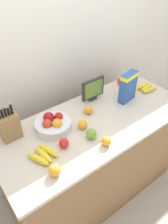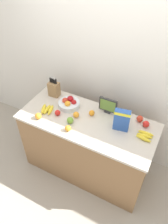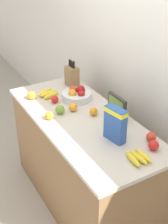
# 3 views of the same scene
# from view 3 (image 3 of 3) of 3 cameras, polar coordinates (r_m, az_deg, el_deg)

# --- Properties ---
(ground_plane) EXTENTS (14.00, 14.00, 0.00)m
(ground_plane) POSITION_cam_3_polar(r_m,az_deg,el_deg) (3.16, -0.26, -15.79)
(ground_plane) COLOR #B2A899
(wall_back) EXTENTS (9.00, 0.06, 2.60)m
(wall_back) POSITION_cam_3_polar(r_m,az_deg,el_deg) (2.71, 10.28, 8.62)
(wall_back) COLOR silver
(wall_back) RESTS_ON ground_plane
(counter) EXTENTS (1.63, 0.71, 0.94)m
(counter) POSITION_cam_3_polar(r_m,az_deg,el_deg) (2.84, -0.29, -9.18)
(counter) COLOR olive
(counter) RESTS_ON ground_plane
(knife_block) EXTENTS (0.14, 0.10, 0.30)m
(knife_block) POSITION_cam_3_polar(r_m,az_deg,el_deg) (3.09, -2.23, 6.64)
(knife_block) COLOR #937047
(knife_block) RESTS_ON counter
(small_monitor) EXTENTS (0.22, 0.03, 0.21)m
(small_monitor) POSITION_cam_3_polar(r_m,az_deg,el_deg) (2.51, 6.01, 0.91)
(small_monitor) COLOR #2D2D2D
(small_monitor) RESTS_ON counter
(cereal_box) EXTENTS (0.18, 0.10, 0.27)m
(cereal_box) POSITION_cam_3_polar(r_m,az_deg,el_deg) (2.24, 5.75, -2.00)
(cereal_box) COLOR #2D56A8
(cereal_box) RESTS_ON counter
(fruit_bowl) EXTENTS (0.27, 0.27, 0.12)m
(fruit_bowl) POSITION_cam_3_polar(r_m,az_deg,el_deg) (2.85, -1.35, 3.17)
(fruit_bowl) COLOR silver
(fruit_bowl) RESTS_ON counter
(banana_bunch_left) EXTENTS (0.19, 0.20, 0.04)m
(banana_bunch_left) POSITION_cam_3_polar(r_m,az_deg,el_deg) (2.94, -6.58, 3.37)
(banana_bunch_left) COLOR yellow
(banana_bunch_left) RESTS_ON counter
(banana_bunch_right) EXTENTS (0.17, 0.14, 0.04)m
(banana_bunch_right) POSITION_cam_3_polar(r_m,az_deg,el_deg) (2.14, 9.87, -8.17)
(banana_bunch_right) COLOR yellow
(banana_bunch_right) RESTS_ON counter
(apple_middle) EXTENTS (0.07, 0.07, 0.07)m
(apple_middle) POSITION_cam_3_polar(r_m,az_deg,el_deg) (2.80, -5.38, 2.34)
(apple_middle) COLOR red
(apple_middle) RESTS_ON counter
(apple_leftmost) EXTENTS (0.08, 0.08, 0.08)m
(apple_leftmost) POSITION_cam_3_polar(r_m,az_deg,el_deg) (2.62, -4.41, 0.44)
(apple_leftmost) COLOR #6B9E33
(apple_leftmost) RESTS_ON counter
(apple_by_knife_block) EXTENTS (0.08, 0.08, 0.08)m
(apple_by_knife_block) POSITION_cam_3_polar(r_m,az_deg,el_deg) (2.32, 12.18, -4.52)
(apple_by_knife_block) COLOR red
(apple_by_knife_block) RESTS_ON counter
(apple_rightmost) EXTENTS (0.07, 0.07, 0.07)m
(apple_rightmost) POSITION_cam_3_polar(r_m,az_deg,el_deg) (2.24, 12.62, -5.98)
(apple_rightmost) COLOR red
(apple_rightmost) RESTS_ON counter
(orange_by_cereal) EXTENTS (0.07, 0.07, 0.07)m
(orange_by_cereal) POSITION_cam_3_polar(r_m,az_deg,el_deg) (2.66, -2.02, 0.91)
(orange_by_cereal) COLOR orange
(orange_by_cereal) RESTS_ON counter
(orange_mid_left) EXTENTS (0.07, 0.07, 0.07)m
(orange_mid_left) POSITION_cam_3_polar(r_m,az_deg,el_deg) (2.55, -6.35, -0.68)
(orange_mid_left) COLOR orange
(orange_mid_left) RESTS_ON counter
(orange_back_center) EXTENTS (0.07, 0.07, 0.07)m
(orange_back_center) POSITION_cam_3_polar(r_m,az_deg,el_deg) (2.60, 1.75, 0.10)
(orange_back_center) COLOR orange
(orange_back_center) RESTS_ON counter
(orange_front_right) EXTENTS (0.08, 0.08, 0.08)m
(orange_front_right) POSITION_cam_3_polar(r_m,az_deg,el_deg) (2.88, -9.59, 3.00)
(orange_front_right) COLOR orange
(orange_front_right) RESTS_ON counter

